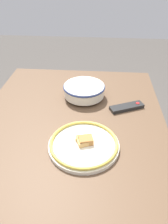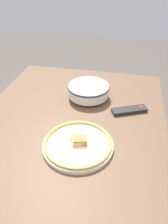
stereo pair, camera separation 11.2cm
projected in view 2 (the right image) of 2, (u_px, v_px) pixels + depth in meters
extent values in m
plane|color=#4C4742|center=(74.00, 204.00, 1.58)|extent=(8.00, 8.00, 0.00)
cube|color=brown|center=(70.00, 123.00, 1.14)|extent=(1.21, 0.98, 0.04)
cylinder|color=brown|center=(40.00, 114.00, 1.86)|extent=(0.06, 0.06, 0.73)
cylinder|color=brown|center=(140.00, 126.00, 1.73)|extent=(0.06, 0.06, 0.73)
cylinder|color=silver|center=(88.00, 96.00, 1.31)|extent=(0.11, 0.11, 0.01)
cylinder|color=silver|center=(89.00, 90.00, 1.29)|extent=(0.24, 0.24, 0.07)
cylinder|color=#9E4C1E|center=(89.00, 91.00, 1.29)|extent=(0.21, 0.21, 0.06)
torus|color=navy|center=(89.00, 87.00, 1.27)|extent=(0.25, 0.25, 0.01)
cylinder|color=silver|center=(78.00, 145.00, 0.97)|extent=(0.31, 0.31, 0.02)
torus|color=gold|center=(78.00, 143.00, 0.96)|extent=(0.30, 0.30, 0.01)
cube|color=tan|center=(77.00, 143.00, 0.95)|extent=(0.05, 0.05, 0.02)
cube|color=#B2753D|center=(80.00, 140.00, 0.96)|extent=(0.06, 0.07, 0.03)
cube|color=tan|center=(75.00, 138.00, 0.98)|extent=(0.03, 0.04, 0.02)
cube|color=black|center=(129.00, 110.00, 1.18)|extent=(0.13, 0.20, 0.02)
cylinder|color=red|center=(141.00, 107.00, 1.19)|extent=(0.02, 0.02, 0.00)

